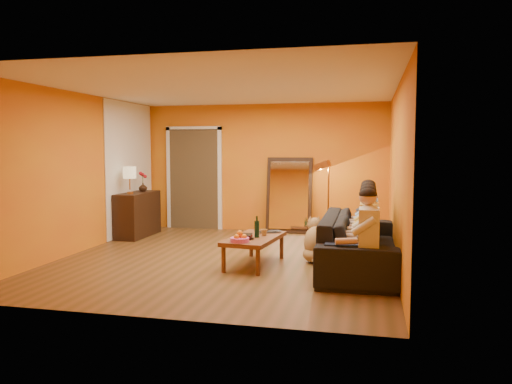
% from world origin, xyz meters
% --- Properties ---
extents(room_shell, '(5.00, 5.50, 2.60)m').
position_xyz_m(room_shell, '(0.00, 0.37, 1.30)').
color(room_shell, brown).
rests_on(room_shell, ground).
extents(white_accent, '(0.02, 1.90, 2.58)m').
position_xyz_m(white_accent, '(-2.48, 1.75, 1.30)').
color(white_accent, white).
rests_on(white_accent, wall_left).
extents(doorway_recess, '(1.06, 0.30, 2.10)m').
position_xyz_m(doorway_recess, '(-1.50, 2.83, 1.05)').
color(doorway_recess, '#3F2D19').
rests_on(doorway_recess, floor).
extents(door_jamb_left, '(0.08, 0.06, 2.20)m').
position_xyz_m(door_jamb_left, '(-2.07, 2.71, 1.05)').
color(door_jamb_left, white).
rests_on(door_jamb_left, wall_back).
extents(door_jamb_right, '(0.08, 0.06, 2.20)m').
position_xyz_m(door_jamb_right, '(-0.93, 2.71, 1.05)').
color(door_jamb_right, white).
rests_on(door_jamb_right, wall_back).
extents(door_header, '(1.22, 0.06, 0.08)m').
position_xyz_m(door_header, '(-1.50, 2.71, 2.12)').
color(door_header, white).
rests_on(door_header, wall_back).
extents(mirror_frame, '(0.92, 0.27, 1.51)m').
position_xyz_m(mirror_frame, '(0.55, 2.63, 0.76)').
color(mirror_frame, black).
rests_on(mirror_frame, floor).
extents(mirror_glass, '(0.78, 0.21, 1.35)m').
position_xyz_m(mirror_glass, '(0.55, 2.59, 0.76)').
color(mirror_glass, white).
rests_on(mirror_glass, mirror_frame).
extents(sideboard, '(0.44, 1.18, 0.85)m').
position_xyz_m(sideboard, '(-2.24, 1.55, 0.42)').
color(sideboard, black).
rests_on(sideboard, floor).
extents(table_lamp, '(0.24, 0.24, 0.51)m').
position_xyz_m(table_lamp, '(-2.24, 1.25, 1.10)').
color(table_lamp, beige).
rests_on(table_lamp, sideboard).
extents(sofa, '(2.61, 1.02, 0.76)m').
position_xyz_m(sofa, '(2.00, -0.17, 0.38)').
color(sofa, black).
rests_on(sofa, floor).
extents(coffee_table, '(0.76, 1.28, 0.42)m').
position_xyz_m(coffee_table, '(0.51, -0.30, 0.21)').
color(coffee_table, brown).
rests_on(coffee_table, floor).
extents(floor_lamp, '(0.34, 0.29, 1.44)m').
position_xyz_m(floor_lamp, '(1.39, 1.99, 0.72)').
color(floor_lamp, '#AD6F32').
rests_on(floor_lamp, floor).
extents(dog, '(0.57, 0.68, 0.68)m').
position_xyz_m(dog, '(1.35, 0.13, 0.34)').
color(dog, '#A17149').
rests_on(dog, floor).
extents(person_far_left, '(0.70, 0.44, 1.22)m').
position_xyz_m(person_far_left, '(2.13, -1.17, 0.61)').
color(person_far_left, beige).
rests_on(person_far_left, sofa).
extents(person_mid_left, '(0.70, 0.44, 1.22)m').
position_xyz_m(person_mid_left, '(2.13, -0.62, 0.61)').
color(person_mid_left, gold).
rests_on(person_mid_left, sofa).
extents(person_mid_right, '(0.70, 0.44, 1.22)m').
position_xyz_m(person_mid_right, '(2.13, -0.07, 0.61)').
color(person_mid_right, '#8BA9D6').
rests_on(person_mid_right, sofa).
extents(person_far_right, '(0.70, 0.44, 1.22)m').
position_xyz_m(person_far_right, '(2.13, 0.48, 0.61)').
color(person_far_right, '#2D2E32').
rests_on(person_far_right, sofa).
extents(fruit_bowl, '(0.26, 0.26, 0.16)m').
position_xyz_m(fruit_bowl, '(0.41, -0.75, 0.50)').
color(fruit_bowl, '#EB53AC').
rests_on(fruit_bowl, coffee_table).
extents(wine_bottle, '(0.07, 0.07, 0.31)m').
position_xyz_m(wine_bottle, '(0.56, -0.35, 0.58)').
color(wine_bottle, black).
rests_on(wine_bottle, coffee_table).
extents(tumbler, '(0.13, 0.13, 0.09)m').
position_xyz_m(tumbler, '(0.63, -0.18, 0.47)').
color(tumbler, '#B27F3F').
rests_on(tumbler, coffee_table).
extents(laptop, '(0.41, 0.36, 0.03)m').
position_xyz_m(laptop, '(0.69, 0.05, 0.43)').
color(laptop, black).
rests_on(laptop, coffee_table).
extents(book_lower, '(0.29, 0.32, 0.03)m').
position_xyz_m(book_lower, '(0.33, -0.50, 0.43)').
color(book_lower, black).
rests_on(book_lower, coffee_table).
extents(book_mid, '(0.17, 0.23, 0.02)m').
position_xyz_m(book_mid, '(0.34, -0.49, 0.45)').
color(book_mid, '#A2121E').
rests_on(book_mid, book_lower).
extents(book_upper, '(0.21, 0.27, 0.02)m').
position_xyz_m(book_upper, '(0.33, -0.51, 0.47)').
color(book_upper, black).
rests_on(book_upper, book_mid).
extents(vase, '(0.16, 0.16, 0.17)m').
position_xyz_m(vase, '(-2.24, 1.80, 0.94)').
color(vase, black).
rests_on(vase, sideboard).
extents(flowers, '(0.17, 0.17, 0.39)m').
position_xyz_m(flowers, '(-2.24, 1.80, 1.17)').
color(flowers, '#A2121E').
rests_on(flowers, vase).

